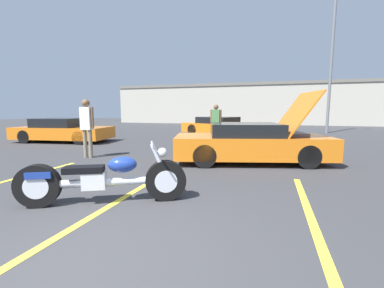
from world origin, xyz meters
TOP-DOWN VIEW (x-y plane):
  - ground_plane at (0.00, 0.00)m, footprint 80.00×80.00m
  - parking_stripe_middle at (-0.67, 1.47)m, footprint 0.12×5.17m
  - parking_stripe_back at (2.32, 1.47)m, footprint 0.12×5.17m
  - far_building at (0.00, 27.98)m, footprint 32.00×4.20m
  - light_pole at (5.38, 17.07)m, footprint 1.21×0.28m
  - motorcycle at (-0.83, 1.58)m, footprint 2.47×1.32m
  - show_car_hood_open at (1.20, 5.72)m, footprint 4.65×2.87m
  - parked_car_mid_row at (-1.13, 13.01)m, footprint 4.89×3.65m
  - parked_car_left_row at (-7.82, 8.06)m, footprint 4.61×2.50m
  - spectator_near_motorcycle at (-3.82, 4.90)m, footprint 0.52×0.24m
  - spectator_by_show_car at (-0.69, 9.73)m, footprint 0.52×0.23m

SIDE VIEW (x-z plane):
  - ground_plane at x=0.00m, z-range 0.00..0.00m
  - parking_stripe_middle at x=-0.67m, z-range 0.00..0.01m
  - parking_stripe_back at x=2.32m, z-range 0.00..0.01m
  - motorcycle at x=-0.83m, z-range -0.09..0.89m
  - parked_car_left_row at x=-7.82m, z-range -0.02..1.10m
  - parked_car_mid_row at x=-1.13m, z-range -0.01..1.11m
  - show_car_hood_open at x=1.20m, z-range -0.44..1.59m
  - spectator_by_show_car at x=-0.69m, z-range 0.17..1.94m
  - spectator_near_motorcycle at x=-3.82m, z-range 0.19..2.04m
  - far_building at x=0.00m, z-range 0.14..4.54m
  - light_pole at x=5.38m, z-range 0.39..9.06m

